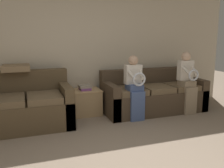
{
  "coord_description": "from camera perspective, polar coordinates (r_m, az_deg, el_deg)",
  "views": [
    {
      "loc": [
        -1.1,
        -2.36,
        1.57
      ],
      "look_at": [
        0.3,
        1.58,
        0.75
      ],
      "focal_mm": 40.0,
      "sensor_mm": 36.0,
      "label": 1
    }
  ],
  "objects": [
    {
      "name": "wall_back",
      "position": [
        5.15,
        -7.23,
        7.79
      ],
      "size": [
        6.82,
        0.06,
        2.55
      ],
      "color": "beige",
      "rests_on": "ground_plane"
    },
    {
      "name": "couch_main",
      "position": [
        5.29,
        9.33,
        -2.66
      ],
      "size": [
        2.1,
        0.86,
        0.86
      ],
      "color": "#473828",
      "rests_on": "ground_plane"
    },
    {
      "name": "couch_side",
      "position": [
        4.58,
        -18.95,
        -5.05
      ],
      "size": [
        1.51,
        0.93,
        0.94
      ],
      "color": "brown",
      "rests_on": "ground_plane"
    },
    {
      "name": "child_left_seated",
      "position": [
        4.65,
        5.26,
        -0.12
      ],
      "size": [
        0.32,
        0.38,
        1.2
      ],
      "color": "#475B8E",
      "rests_on": "ground_plane"
    },
    {
      "name": "child_right_seated",
      "position": [
        5.24,
        16.87,
        0.99
      ],
      "size": [
        0.31,
        0.38,
        1.24
      ],
      "color": "gray",
      "rests_on": "ground_plane"
    },
    {
      "name": "side_shelf",
      "position": [
        5.02,
        -6.14,
        -4.03
      ],
      "size": [
        0.61,
        0.5,
        0.5
      ],
      "color": "tan",
      "rests_on": "ground_plane"
    },
    {
      "name": "book_stack",
      "position": [
        4.96,
        -6.22,
        -0.75
      ],
      "size": [
        0.24,
        0.28,
        0.09
      ],
      "color": "#7A4284",
      "rests_on": "side_shelf"
    },
    {
      "name": "throw_pillow",
      "position": [
        4.77,
        -21.1,
        3.48
      ],
      "size": [
        0.47,
        0.47,
        0.1
      ],
      "color": "#846B4C",
      "rests_on": "couch_side"
    }
  ]
}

